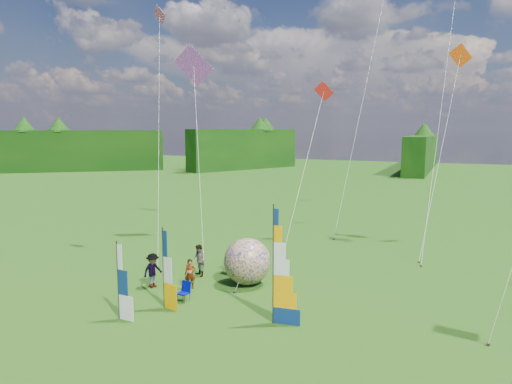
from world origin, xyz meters
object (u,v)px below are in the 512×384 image
at_px(spectator_b, 199,261).
at_px(spectator_d, 232,259).
at_px(side_banner_far, 118,282).
at_px(camp_chair, 183,292).
at_px(bol_inflatable, 247,261).
at_px(side_banner_left, 163,269).
at_px(spectator_c, 153,270).
at_px(feather_banner_main, 273,267).
at_px(spectator_a, 190,274).
at_px(kite_whale, 443,87).

bearing_deg(spectator_b, spectator_d, 78.12).
relative_size(side_banner_far, spectator_d, 1.99).
bearing_deg(camp_chair, spectator_b, 114.90).
distance_m(side_banner_far, spectator_d, 8.20).
bearing_deg(spectator_d, bol_inflatable, 179.75).
distance_m(side_banner_left, side_banner_far, 2.19).
bearing_deg(spectator_d, spectator_c, 95.63).
height_order(feather_banner_main, spectator_b, feather_banner_main).
xyz_separation_m(bol_inflatable, spectator_b, (-3.13, 0.07, -0.35)).
xyz_separation_m(spectator_a, spectator_d, (0.80, 3.29, 0.07)).
relative_size(side_banner_left, spectator_a, 2.36).
relative_size(feather_banner_main, camp_chair, 5.10).
bearing_deg(kite_whale, spectator_a, -144.29).
bearing_deg(spectator_a, spectator_b, 80.45).
bearing_deg(kite_whale, spectator_d, -149.14).
height_order(side_banner_left, spectator_c, side_banner_left).
relative_size(feather_banner_main, side_banner_left, 1.35).
bearing_deg(side_banner_left, feather_banner_main, 15.88).
distance_m(feather_banner_main, spectator_c, 7.95).
bearing_deg(spectator_a, side_banner_far, -126.52).
height_order(spectator_d, camp_chair, spectator_d).
bearing_deg(side_banner_left, side_banner_far, -108.94).
relative_size(side_banner_far, camp_chair, 3.45).
height_order(spectator_a, spectator_b, spectator_b).
distance_m(side_banner_left, spectator_a, 3.03).
bearing_deg(feather_banner_main, bol_inflatable, 120.53).
bearing_deg(spectator_d, spectator_b, 82.93).
distance_m(feather_banner_main, spectator_b, 7.79).
bearing_deg(kite_whale, camp_chair, -139.57).
relative_size(spectator_a, spectator_d, 0.92).
xyz_separation_m(side_banner_far, bol_inflatable, (3.21, 6.60, -0.45)).
height_order(spectator_b, spectator_d, spectator_b).
bearing_deg(side_banner_left, spectator_c, 146.68).
relative_size(feather_banner_main, spectator_a, 3.19).
bearing_deg(spectator_c, spectator_d, -18.96).
bearing_deg(side_banner_left, kite_whale, 68.33).
height_order(feather_banner_main, side_banner_left, feather_banner_main).
distance_m(side_banner_left, spectator_c, 3.23).
xyz_separation_m(spectator_c, camp_chair, (2.64, -1.07, -0.44)).
bearing_deg(side_banner_far, spectator_d, 80.91).
distance_m(feather_banner_main, camp_chair, 5.41).
xyz_separation_m(spectator_a, kite_whale, (11.40, 15.12, 10.62)).
height_order(bol_inflatable, kite_whale, kite_whale).
height_order(bol_inflatable, spectator_d, bol_inflatable).
bearing_deg(side_banner_left, spectator_b, 111.59).
relative_size(bol_inflatable, camp_chair, 2.56).
xyz_separation_m(bol_inflatable, spectator_d, (-1.68, 1.42, -0.42)).
xyz_separation_m(feather_banner_main, camp_chair, (-4.98, 0.49, -2.06)).
xyz_separation_m(side_banner_left, kite_whale, (11.07, 17.93, 9.53)).
bearing_deg(kite_whale, side_banner_left, -138.97).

